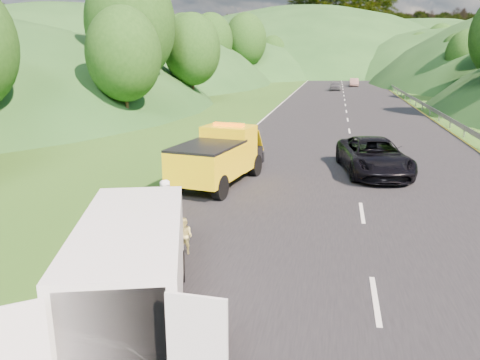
% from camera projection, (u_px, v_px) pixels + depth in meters
% --- Properties ---
extents(ground, '(320.00, 320.00, 0.00)m').
position_uv_depth(ground, '(256.00, 253.00, 12.74)').
color(ground, '#38661E').
rests_on(ground, ground).
extents(road_surface, '(14.00, 200.00, 0.02)m').
position_uv_depth(road_surface, '(345.00, 105.00, 50.03)').
color(road_surface, black).
rests_on(road_surface, ground).
extents(guardrail, '(0.06, 140.00, 1.52)m').
position_uv_depth(guardrail, '(402.00, 96.00, 60.47)').
color(guardrail, gray).
rests_on(guardrail, ground).
extents(tree_line_left, '(14.00, 140.00, 14.00)m').
position_uv_depth(tree_line_left, '(200.00, 89.00, 73.17)').
color(tree_line_left, '#274F17').
rests_on(tree_line_left, ground).
extents(hills_backdrop, '(201.00, 288.60, 44.00)m').
position_uv_depth(hills_backdrop, '(352.00, 73.00, 139.01)').
color(hills_backdrop, '#2D5B23').
rests_on(hills_backdrop, ground).
extents(tow_truck, '(3.03, 5.93, 2.43)m').
position_uv_depth(tow_truck, '(219.00, 156.00, 19.22)').
color(tow_truck, black).
rests_on(tow_truck, ground).
extents(white_van, '(4.28, 6.52, 2.14)m').
position_uv_depth(white_van, '(133.00, 264.00, 9.31)').
color(white_van, black).
rests_on(white_van, ground).
extents(woman, '(0.66, 0.76, 1.73)m').
position_uv_depth(woman, '(169.00, 236.00, 13.95)').
color(woman, white).
rests_on(woman, ground).
extents(child, '(0.58, 0.51, 1.00)m').
position_uv_depth(child, '(185.00, 254.00, 12.69)').
color(child, '#D3C970').
rests_on(child, ground).
extents(worker, '(1.14, 0.80, 1.61)m').
position_uv_depth(worker, '(123.00, 355.00, 8.43)').
color(worker, black).
rests_on(worker, ground).
extents(suitcase, '(0.37, 0.25, 0.55)m').
position_uv_depth(suitcase, '(94.00, 233.00, 13.40)').
color(suitcase, '#68694E').
rests_on(suitcase, ground).
extents(passing_suv, '(3.50, 6.04, 1.58)m').
position_uv_depth(passing_suv, '(372.00, 174.00, 21.26)').
color(passing_suv, black).
rests_on(passing_suv, ground).
extents(dist_car_a, '(1.61, 4.00, 1.36)m').
position_uv_depth(dist_car_a, '(335.00, 90.00, 70.50)').
color(dist_car_a, '#414245').
rests_on(dist_car_a, ground).
extents(dist_car_b, '(1.43, 4.09, 1.35)m').
position_uv_depth(dist_car_b, '(354.00, 86.00, 79.38)').
color(dist_car_b, brown).
rests_on(dist_car_b, ground).
extents(dist_car_c, '(1.87, 4.61, 1.34)m').
position_uv_depth(dist_car_c, '(335.00, 79.00, 102.26)').
color(dist_car_c, brown).
rests_on(dist_car_c, ground).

